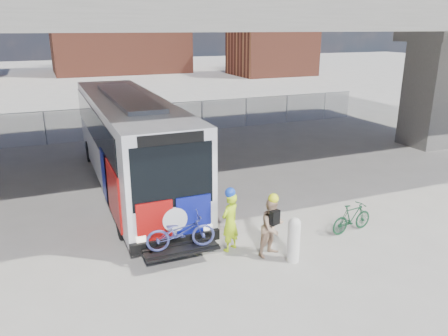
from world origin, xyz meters
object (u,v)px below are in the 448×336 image
bus (129,135)px  bollard (294,238)px  bike_parked (352,218)px  cyclist_hivis (230,220)px  cyclist_tan (272,226)px

bus → bollard: size_ratio=10.09×
bus → bike_parked: (5.49, -6.71, -1.64)m
bollard → cyclist_hivis: (-1.34, 1.25, 0.23)m
cyclist_tan → bike_parked: cyclist_tan is taller
bollard → bike_parked: bollard is taller
bollard → cyclist_tan: 0.67m
bus → bollard: bus is taller
cyclist_hivis → cyclist_tan: bearing=115.3°
cyclist_tan → bike_parked: (2.99, 0.32, -0.40)m
bus → cyclist_hivis: (1.53, -6.32, -1.19)m
bollard → bike_parked: bearing=18.1°
bus → bike_parked: bus is taller
cyclist_tan → bike_parked: size_ratio=1.18×
bus → cyclist_tan: bus is taller
bollard → cyclist_tan: cyclist_tan is taller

